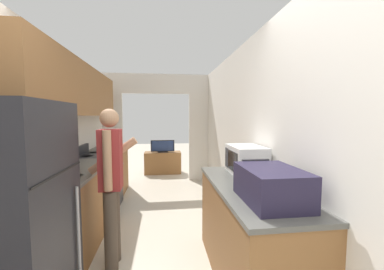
% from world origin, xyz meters
% --- Properties ---
extents(wall_left, '(0.38, 6.82, 2.50)m').
position_xyz_m(wall_left, '(-1.17, 1.99, 1.53)').
color(wall_left, white).
rests_on(wall_left, ground_plane).
extents(wall_right, '(0.06, 6.82, 2.50)m').
position_xyz_m(wall_right, '(1.25, 1.61, 1.25)').
color(wall_right, white).
rests_on(wall_right, ground_plane).
extents(wall_far_with_doorway, '(2.83, 0.06, 2.50)m').
position_xyz_m(wall_far_with_doorway, '(0.00, 4.45, 1.43)').
color(wall_far_with_doorway, white).
rests_on(wall_far_with_doorway, ground_plane).
extents(counter_left, '(0.62, 3.29, 0.91)m').
position_xyz_m(counter_left, '(-0.92, 2.37, 0.46)').
color(counter_left, brown).
rests_on(counter_left, ground_plane).
extents(counter_right, '(0.62, 1.60, 0.91)m').
position_xyz_m(counter_right, '(0.92, 0.91, 0.46)').
color(counter_right, brown).
rests_on(counter_right, ground_plane).
extents(refrigerator, '(0.73, 0.72, 1.63)m').
position_xyz_m(refrigerator, '(-0.87, 0.48, 0.82)').
color(refrigerator, black).
rests_on(refrigerator, ground_plane).
extents(range_oven, '(0.66, 0.80, 1.05)m').
position_xyz_m(range_oven, '(-0.91, 2.89, 0.46)').
color(range_oven, black).
rests_on(range_oven, ground_plane).
extents(person, '(0.52, 0.38, 1.61)m').
position_xyz_m(person, '(-0.38, 1.32, 0.86)').
color(person, '#4C4238').
rests_on(person, ground_plane).
extents(suitcase, '(0.39, 0.58, 0.26)m').
position_xyz_m(suitcase, '(0.92, 0.50, 1.04)').
color(suitcase, '#231E38').
rests_on(suitcase, counter_right).
extents(microwave, '(0.34, 0.51, 0.30)m').
position_xyz_m(microwave, '(1.03, 1.33, 1.07)').
color(microwave, white).
rests_on(microwave, counter_right).
extents(tv_cabinet, '(0.96, 0.42, 0.57)m').
position_xyz_m(tv_cabinet, '(0.14, 5.21, 0.29)').
color(tv_cabinet, brown).
rests_on(tv_cabinet, ground_plane).
extents(television, '(0.62, 0.16, 0.32)m').
position_xyz_m(television, '(0.14, 5.16, 0.73)').
color(television, black).
rests_on(television, tv_cabinet).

